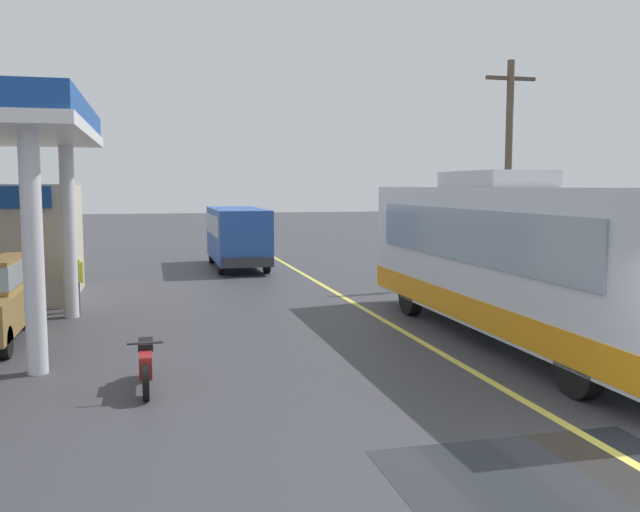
{
  "coord_description": "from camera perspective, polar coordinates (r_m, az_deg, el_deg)",
  "views": [
    {
      "loc": [
        -5.58,
        -6.4,
        3.34
      ],
      "look_at": [
        -1.5,
        10.0,
        1.6
      ],
      "focal_mm": 38.02,
      "sensor_mm": 36.0,
      "label": 1
    }
  ],
  "objects": [
    {
      "name": "coach_bus_main",
      "position": [
        15.2,
        16.17,
        -0.47
      ],
      "size": [
        2.6,
        11.04,
        3.69
      ],
      "color": "silver",
      "rests_on": "ground"
    },
    {
      "name": "lane_divider_stripe",
      "position": [
        22.37,
        0.64,
        -2.7
      ],
      "size": [
        0.16,
        50.0,
        0.01
      ],
      "primitive_type": "cube",
      "color": "#D8CC4C",
      "rests_on": "ground"
    },
    {
      "name": "wet_puddle_patch",
      "position": [
        8.32,
        20.35,
        -18.13
      ],
      "size": [
        3.68,
        3.3,
        0.01
      ],
      "primitive_type": "cube",
      "color": "#26282D",
      "rests_on": "ground"
    },
    {
      "name": "motorcycle_parked_forecourt",
      "position": [
        11.67,
        -14.44,
        -8.68
      ],
      "size": [
        0.55,
        1.8,
        0.92
      ],
      "color": "black",
      "rests_on": "ground"
    },
    {
      "name": "minibus_opposing_lane",
      "position": [
        28.01,
        -6.98,
        2.01
      ],
      "size": [
        2.04,
        6.13,
        2.44
      ],
      "color": "#264C9E",
      "rests_on": "ground"
    },
    {
      "name": "utility_pole_roadside",
      "position": [
        24.11,
        15.56,
        7.13
      ],
      "size": [
        1.8,
        0.24,
        7.56
      ],
      "color": "brown",
      "rests_on": "ground"
    },
    {
      "name": "pedestrian_near_pump",
      "position": [
        19.1,
        -20.06,
        -1.72
      ],
      "size": [
        0.55,
        0.22,
        1.66
      ],
      "color": "#33333F",
      "rests_on": "ground"
    },
    {
      "name": "ground",
      "position": [
        27.19,
        -2.02,
        -1.18
      ],
      "size": [
        120.0,
        120.0,
        0.0
      ],
      "primitive_type": "plane",
      "color": "#38383D"
    }
  ]
}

